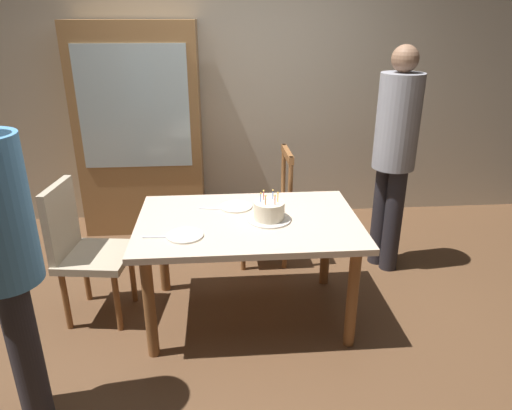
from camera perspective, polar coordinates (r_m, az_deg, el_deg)
ground at (r=3.36m, az=-0.87°, el=-13.10°), size 6.40×6.40×0.00m
back_wall at (r=4.63m, az=-2.51°, el=14.29°), size 6.40×0.10×2.60m
dining_table at (r=3.04m, az=-0.94°, el=-3.39°), size 1.42×0.94×0.72m
birthday_cake at (r=2.97m, az=1.61°, el=-0.84°), size 0.28×0.28×0.19m
plate_near_celebrant at (r=2.81m, az=-8.66°, el=-3.68°), size 0.22×0.22×0.01m
plate_far_side at (r=3.19m, az=-2.47°, el=-0.19°), size 0.22×0.22×0.01m
fork_near_celebrant at (r=2.82m, az=-11.91°, el=-3.86°), size 0.18×0.03×0.01m
fork_far_side at (r=3.17m, az=-5.35°, el=-0.46°), size 0.18×0.05×0.01m
chair_spindle_back at (r=3.84m, az=1.18°, el=-0.47°), size 0.45×0.45×0.95m
chair_upholstered at (r=3.30m, az=-20.53°, el=-4.60°), size 0.49×0.49×0.95m
person_celebrant at (r=2.38m, az=-28.58°, el=-5.10°), size 0.32×0.32×1.68m
person_guest at (r=3.71m, az=16.56°, el=6.67°), size 0.32×0.32×1.75m
china_cabinet at (r=4.46m, az=-13.90°, el=8.81°), size 1.10×0.45×1.90m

